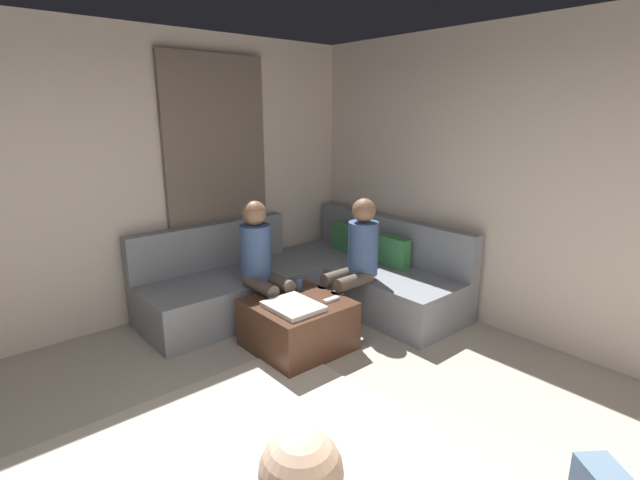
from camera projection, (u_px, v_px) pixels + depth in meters
wall_back at (581, 192)px, 3.69m from camera, size 6.00×0.12×2.70m
wall_left at (75, 185)px, 4.01m from camera, size 0.12×6.00×2.70m
curtain_panel at (218, 184)px, 4.78m from camera, size 0.06×1.10×2.50m
sectional_couch at (310, 281)px, 4.84m from camera, size 2.10×2.55×0.87m
ottoman at (298, 324)px, 4.00m from camera, size 0.76×0.76×0.42m
folded_blanket at (293, 306)px, 3.79m from camera, size 0.44×0.36×0.04m
coffee_mug at (298, 284)px, 4.21m from camera, size 0.08×0.08×0.10m
game_remote at (331, 299)px, 3.95m from camera, size 0.05×0.15×0.02m
person_on_couch_back at (355, 258)px, 4.33m from camera, size 0.30×0.60×1.20m
person_on_couch_side at (262, 262)px, 4.21m from camera, size 0.60×0.30×1.20m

